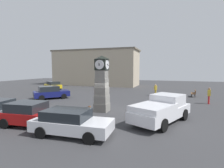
{
  "coord_description": "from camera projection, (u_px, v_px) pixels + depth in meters",
  "views": [
    {
      "loc": [
        5.46,
        -14.37,
        3.7
      ],
      "look_at": [
        -0.09,
        1.79,
        2.2
      ],
      "focal_mm": 28.0,
      "sensor_mm": 36.0,
      "label": 1
    }
  ],
  "objects": [
    {
      "name": "pedestrian_crossing_lot",
      "position": [
        156.0,
        89.0,
        23.65
      ],
      "size": [
        0.41,
        0.47,
        1.62
      ],
      "color": "gold",
      "rests_on": "ground_plane"
    },
    {
      "name": "pickup_truck",
      "position": [
        162.0,
        109.0,
        12.03
      ],
      "size": [
        4.05,
        5.75,
        1.85
      ],
      "color": "silver",
      "rests_on": "ground_plane"
    },
    {
      "name": "pedestrian_near_bench",
      "position": [
        209.0,
        95.0,
        18.27
      ],
      "size": [
        0.24,
        0.4,
        1.73
      ],
      "color": "red",
      "rests_on": "ground_plane"
    },
    {
      "name": "clock_tower",
      "position": [
        102.0,
        85.0,
        15.0
      ],
      "size": [
        1.26,
        1.3,
        4.81
      ],
      "color": "gray",
      "rests_on": "ground_plane"
    },
    {
      "name": "car_near_tower",
      "position": [
        30.0,
        114.0,
        11.38
      ],
      "size": [
        4.03,
        2.33,
        1.53
      ],
      "color": "#A51111",
      "rests_on": "ground_plane"
    },
    {
      "name": "ground_plane",
      "position": [
        106.0,
        110.0,
        15.63
      ],
      "size": [
        83.93,
        83.93,
        0.0
      ],
      "primitive_type": "plane",
      "color": "#38383A"
    },
    {
      "name": "car_far_lot",
      "position": [
        53.0,
        85.0,
        31.15
      ],
      "size": [
        4.27,
        3.59,
        1.43
      ],
      "color": "gold",
      "rests_on": "ground_plane"
    },
    {
      "name": "warehouse_blue_far",
      "position": [
        96.0,
        68.0,
        39.45
      ],
      "size": [
        19.23,
        6.88,
        7.83
      ],
      "color": "#B7A88E",
      "rests_on": "ground_plane"
    },
    {
      "name": "bollard_far_row",
      "position": [
        90.0,
        112.0,
        12.74
      ],
      "size": [
        0.23,
        0.23,
        1.02
      ],
      "color": "brown",
      "rests_on": "ground_plane"
    },
    {
      "name": "bench",
      "position": [
        194.0,
        93.0,
        22.97
      ],
      "size": [
        0.63,
        1.63,
        0.9
      ],
      "color": "brown",
      "rests_on": "ground_plane"
    },
    {
      "name": "car_silver_hatch",
      "position": [
        51.0,
        92.0,
        21.56
      ],
      "size": [
        4.22,
        4.37,
        1.56
      ],
      "color": "navy",
      "rests_on": "ground_plane"
    },
    {
      "name": "car_by_building",
      "position": [
        71.0,
        122.0,
        9.74
      ],
      "size": [
        4.54,
        2.19,
        1.42
      ],
      "color": "silver",
      "rests_on": "ground_plane"
    },
    {
      "name": "bollard_mid_row",
      "position": [
        82.0,
        117.0,
        11.53
      ],
      "size": [
        0.26,
        0.26,
        1.03
      ],
      "color": "maroon",
      "rests_on": "ground_plane"
    },
    {
      "name": "bollard_near_tower",
      "position": [
        73.0,
        125.0,
        10.22
      ],
      "size": [
        0.2,
        0.2,
        0.86
      ],
      "color": "maroon",
      "rests_on": "ground_plane"
    }
  ]
}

